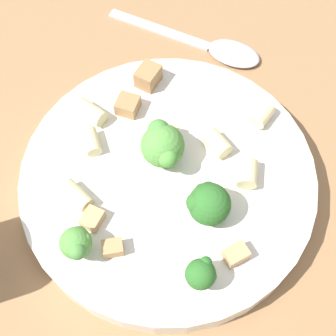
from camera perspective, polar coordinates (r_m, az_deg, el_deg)
ground_plane at (r=0.45m, az=0.00°, el=-2.43°), size 2.00×2.00×0.00m
pasta_bowl at (r=0.43m, az=0.00°, el=-1.40°), size 0.27×0.27×0.03m
broccoli_floret_0 at (r=0.37m, az=4.05°, el=-12.79°), size 0.02×0.02×0.03m
broccoli_floret_1 at (r=0.38m, az=-11.07°, el=-8.97°), size 0.03×0.03×0.03m
broccoli_floret_2 at (r=0.39m, az=4.89°, el=-4.27°), size 0.04×0.04×0.04m
broccoli_floret_3 at (r=0.40m, az=-0.63°, el=2.85°), size 0.05×0.04×0.04m
rigatoni_0 at (r=0.41m, az=9.65°, el=-0.66°), size 0.03×0.03×0.02m
rigatoni_1 at (r=0.45m, az=11.39°, el=6.33°), size 0.03×0.03×0.02m
rigatoni_2 at (r=0.45m, az=-9.39°, el=6.73°), size 0.03×0.03×0.02m
rigatoni_3 at (r=0.43m, az=-9.30°, el=3.21°), size 0.03×0.01×0.01m
rigatoni_4 at (r=0.41m, az=-11.07°, el=-3.07°), size 0.03×0.03×0.01m
rigatoni_5 at (r=0.43m, az=6.04°, el=2.99°), size 0.03×0.02×0.02m
rigatoni_6 at (r=0.43m, az=-0.53°, el=4.51°), size 0.03×0.03×0.01m
chicken_chunk_0 at (r=0.39m, az=8.26°, el=-10.38°), size 0.02×0.02×0.01m
chicken_chunk_1 at (r=0.47m, az=-2.44°, el=11.12°), size 0.03×0.03×0.02m
chicken_chunk_2 at (r=0.39m, az=-6.73°, el=-9.66°), size 0.01×0.02×0.01m
chicken_chunk_3 at (r=0.45m, az=-4.94°, el=7.63°), size 0.03×0.03×0.01m
chicken_chunk_4 at (r=0.40m, az=-9.21°, el=-6.13°), size 0.02×0.02×0.01m
spoon at (r=0.54m, az=5.58°, el=14.49°), size 0.14×0.15×0.01m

